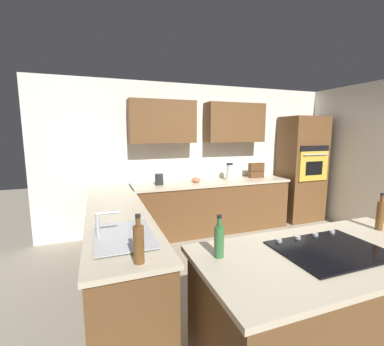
% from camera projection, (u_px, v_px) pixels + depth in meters
% --- Properties ---
extents(ground_plane, '(14.00, 14.00, 0.00)m').
position_uv_depth(ground_plane, '(277.00, 278.00, 3.22)').
color(ground_plane, '#9E937F').
extents(wall_back, '(6.00, 0.44, 2.60)m').
position_uv_depth(wall_back, '(207.00, 149.00, 4.87)').
color(wall_back, white).
rests_on(wall_back, ground).
extents(lower_cabinets_back, '(2.80, 0.60, 0.86)m').
position_uv_depth(lower_cabinets_back, '(212.00, 207.00, 4.72)').
color(lower_cabinets_back, brown).
rests_on(lower_cabinets_back, ground).
extents(countertop_back, '(2.84, 0.64, 0.04)m').
position_uv_depth(countertop_back, '(212.00, 183.00, 4.65)').
color(countertop_back, beige).
rests_on(countertop_back, lower_cabinets_back).
extents(lower_cabinets_side, '(0.60, 2.90, 0.86)m').
position_uv_depth(lower_cabinets_side, '(118.00, 248.00, 3.05)').
color(lower_cabinets_side, brown).
rests_on(lower_cabinets_side, ground).
extents(countertop_side, '(0.64, 2.94, 0.04)m').
position_uv_depth(countertop_side, '(116.00, 211.00, 2.98)').
color(countertop_side, beige).
rests_on(countertop_side, lower_cabinets_side).
extents(island_base, '(1.91, 0.85, 0.86)m').
position_uv_depth(island_base, '(325.00, 309.00, 1.99)').
color(island_base, brown).
rests_on(island_base, ground).
extents(island_top, '(1.99, 0.93, 0.04)m').
position_uv_depth(island_top, '(330.00, 253.00, 1.93)').
color(island_top, beige).
rests_on(island_top, island_base).
extents(wall_oven, '(0.80, 0.66, 2.06)m').
position_uv_depth(wall_oven, '(301.00, 169.00, 5.28)').
color(wall_oven, brown).
rests_on(wall_oven, ground).
extents(sink_unit, '(0.46, 0.70, 0.23)m').
position_uv_depth(sink_unit, '(123.00, 235.00, 2.17)').
color(sink_unit, '#515456').
rests_on(sink_unit, countertop_side).
extents(cooktop, '(0.76, 0.56, 0.03)m').
position_uv_depth(cooktop, '(329.00, 249.00, 1.93)').
color(cooktop, black).
rests_on(cooktop, island_top).
extents(blender, '(0.15, 0.15, 0.31)m').
position_uv_depth(blender, '(229.00, 173.00, 4.77)').
color(blender, beige).
rests_on(blender, countertop_back).
extents(mixing_bowl, '(0.17, 0.17, 0.09)m').
position_uv_depth(mixing_bowl, '(196.00, 180.00, 4.56)').
color(mixing_bowl, '#CC724C').
rests_on(mixing_bowl, countertop_back).
extents(spice_rack, '(0.30, 0.11, 0.28)m').
position_uv_depth(spice_rack, '(256.00, 170.00, 5.02)').
color(spice_rack, brown).
rests_on(spice_rack, countertop_back).
extents(kettle, '(0.14, 0.14, 0.18)m').
position_uv_depth(kettle, '(159.00, 179.00, 4.34)').
color(kettle, '#262628').
rests_on(kettle, countertop_back).
extents(dish_soap_bottle, '(0.07, 0.07, 0.33)m').
position_uv_depth(dish_soap_bottle, '(139.00, 243.00, 1.72)').
color(dish_soap_bottle, brown).
rests_on(dish_soap_bottle, countertop_side).
extents(oil_bottle, '(0.07, 0.07, 0.30)m').
position_uv_depth(oil_bottle, '(219.00, 240.00, 1.81)').
color(oil_bottle, '#336B38').
rests_on(oil_bottle, island_top).
extents(second_bottle, '(0.06, 0.06, 0.33)m').
position_uv_depth(second_bottle, '(380.00, 215.00, 2.32)').
color(second_bottle, brown).
rests_on(second_bottle, island_top).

